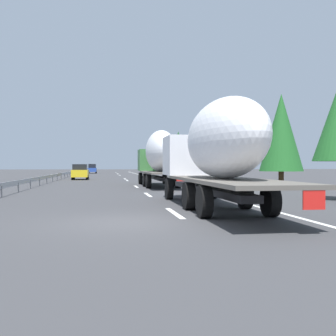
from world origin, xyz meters
TOP-DOWN VIEW (x-y plane):
  - ground_plane at (40.00, 0.00)m, footprint 260.00×260.00m
  - lane_stripe_0 at (2.00, -1.80)m, footprint 3.20×0.20m
  - lane_stripe_1 at (10.95, -1.80)m, footprint 3.20×0.20m
  - lane_stripe_2 at (19.91, -1.80)m, footprint 3.20×0.20m
  - lane_stripe_3 at (33.47, -1.80)m, footprint 3.20×0.20m
  - lane_stripe_4 at (38.66, -1.80)m, footprint 3.20×0.20m
  - lane_stripe_5 at (56.84, -1.80)m, footprint 3.20×0.20m
  - lane_stripe_6 at (67.78, -1.80)m, footprint 3.20×0.20m
  - lane_stripe_7 at (70.95, -1.80)m, footprint 3.20×0.20m
  - lane_stripe_8 at (84.37, -1.80)m, footprint 3.20×0.20m
  - edge_line_right at (45.00, -5.50)m, footprint 110.00×0.20m
  - truck_lead at (19.89, -3.60)m, footprint 12.51×2.55m
  - truck_trailing at (3.24, -3.60)m, footprint 13.19×2.55m
  - car_blue_sedan at (75.51, 3.40)m, footprint 4.63×1.77m
  - car_yellow_coupe at (36.85, 3.56)m, footprint 4.10×1.88m
  - road_sign at (42.06, -6.70)m, footprint 0.10×0.90m
  - tree_0 at (50.37, -10.70)m, footprint 3.54×3.54m
  - tree_1 at (71.86, -13.22)m, footprint 3.91×3.91m
  - tree_2 at (58.79, -12.24)m, footprint 3.42×3.42m
  - tree_3 at (35.43, -11.17)m, footprint 3.33×3.33m
  - tree_5 at (15.52, -11.93)m, footprint 3.12×3.12m
  - guardrail_median at (43.00, 6.00)m, footprint 94.00×0.10m

SIDE VIEW (x-z plane):
  - ground_plane at x=40.00m, z-range 0.00..0.00m
  - lane_stripe_0 at x=2.00m, z-range 0.00..0.01m
  - lane_stripe_1 at x=10.95m, z-range 0.00..0.01m
  - lane_stripe_2 at x=19.91m, z-range 0.00..0.01m
  - lane_stripe_3 at x=33.47m, z-range 0.00..0.01m
  - lane_stripe_4 at x=38.66m, z-range 0.00..0.01m
  - lane_stripe_5 at x=56.84m, z-range 0.00..0.01m
  - lane_stripe_6 at x=67.78m, z-range 0.00..0.01m
  - lane_stripe_7 at x=70.95m, z-range 0.00..0.01m
  - lane_stripe_8 at x=84.37m, z-range 0.00..0.01m
  - edge_line_right at x=45.00m, z-range 0.00..0.01m
  - guardrail_median at x=43.00m, z-range 0.20..0.96m
  - car_yellow_coupe at x=36.85m, z-range 0.01..1.84m
  - car_blue_sedan at x=75.51m, z-range -0.01..1.99m
  - road_sign at x=42.06m, z-range 0.57..3.52m
  - truck_trailing at x=3.24m, z-range 0.31..4.36m
  - truck_lead at x=19.89m, z-range 0.30..4.66m
  - tree_3 at x=35.43m, z-range 0.64..5.73m
  - tree_2 at x=58.79m, z-range 0.82..6.21m
  - tree_1 at x=71.86m, z-range 0.89..6.44m
  - tree_5 at x=15.52m, z-range 0.62..7.46m
  - tree_0 at x=50.37m, z-range 0.61..7.65m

